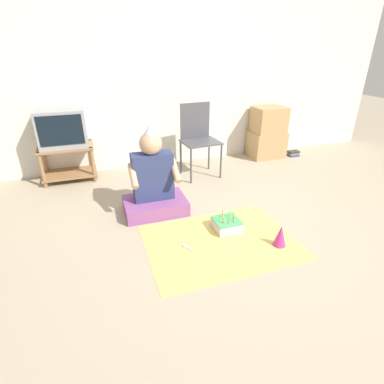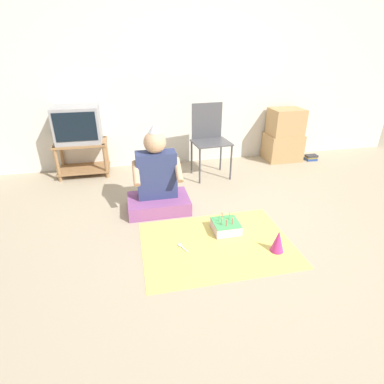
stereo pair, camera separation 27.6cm
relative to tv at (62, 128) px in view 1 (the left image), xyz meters
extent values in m
plane|color=tan|center=(1.59, -2.07, -0.67)|extent=(16.00, 16.00, 0.00)
cube|color=silver|center=(1.59, 0.23, 0.60)|extent=(6.40, 0.06, 2.55)
cube|color=#997047|center=(0.00, 0.00, -0.24)|extent=(0.65, 0.41, 0.03)
cube|color=#997047|center=(0.00, 0.00, -0.59)|extent=(0.65, 0.41, 0.02)
cylinder|color=#997047|center=(-0.29, -0.17, -0.45)|extent=(0.04, 0.04, 0.45)
cylinder|color=#997047|center=(0.29, -0.17, -0.45)|extent=(0.04, 0.04, 0.45)
cylinder|color=#997047|center=(-0.29, 0.17, -0.45)|extent=(0.04, 0.04, 0.45)
cylinder|color=#997047|center=(0.29, 0.17, -0.45)|extent=(0.04, 0.04, 0.45)
cube|color=#99999E|center=(0.00, 0.00, 0.00)|extent=(0.55, 0.39, 0.45)
cube|color=black|center=(0.00, -0.19, 0.01)|extent=(0.49, 0.01, 0.35)
cube|color=#4C4C51|center=(1.63, -0.43, -0.21)|extent=(0.49, 0.42, 0.02)
cube|color=#4C4C51|center=(1.62, -0.25, 0.02)|extent=(0.40, 0.05, 0.46)
cylinder|color=#4C4C51|center=(1.44, -0.62, -0.44)|extent=(0.02, 0.02, 0.46)
cylinder|color=#4C4C51|center=(1.86, -0.58, -0.44)|extent=(0.02, 0.02, 0.46)
cylinder|color=#4C4C51|center=(1.41, -0.27, -0.44)|extent=(0.02, 0.02, 0.46)
cylinder|color=#4C4C51|center=(1.83, -0.24, -0.44)|extent=(0.02, 0.02, 0.46)
cube|color=tan|center=(2.86, -0.02, -0.48)|extent=(0.51, 0.39, 0.39)
cube|color=tan|center=(2.86, -0.02, -0.10)|extent=(0.46, 0.37, 0.37)
cube|color=#284793|center=(3.29, -0.14, -0.66)|extent=(0.16, 0.15, 0.03)
cube|color=#A88933|center=(3.30, -0.14, -0.64)|extent=(0.15, 0.11, 0.02)
cube|color=#333338|center=(3.30, -0.14, -0.61)|extent=(0.17, 0.11, 0.03)
cube|color=#8C4C8C|center=(0.86, -1.18, -0.60)|extent=(0.63, 0.43, 0.14)
cube|color=navy|center=(0.86, -1.14, -0.29)|extent=(0.40, 0.18, 0.48)
sphere|color=tan|center=(0.86, -1.14, 0.05)|extent=(0.22, 0.22, 0.22)
cone|color=silver|center=(0.86, -1.14, 0.19)|extent=(0.12, 0.12, 0.09)
cylinder|color=tan|center=(0.65, -1.24, -0.21)|extent=(0.06, 0.25, 0.21)
cylinder|color=tan|center=(1.06, -1.24, -0.21)|extent=(0.06, 0.25, 0.21)
cube|color=#EAD666|center=(1.28, -1.90, -0.67)|extent=(1.30, 0.96, 0.01)
cube|color=silver|center=(1.42, -1.73, -0.62)|extent=(0.24, 0.24, 0.09)
cube|color=#4CB266|center=(1.42, -1.73, -0.58)|extent=(0.24, 0.24, 0.01)
cylinder|color=#66C666|center=(1.49, -1.73, -0.55)|extent=(0.01, 0.01, 0.07)
sphere|color=#FFCC4C|center=(1.49, -1.73, -0.50)|extent=(0.01, 0.01, 0.01)
cylinder|color=#66C666|center=(1.47, -1.68, -0.55)|extent=(0.01, 0.01, 0.07)
sphere|color=#FFCC4C|center=(1.47, -1.68, -0.50)|extent=(0.01, 0.01, 0.01)
cylinder|color=#EA4C4C|center=(1.40, -1.67, -0.55)|extent=(0.01, 0.01, 0.07)
sphere|color=#FFCC4C|center=(1.40, -1.67, -0.50)|extent=(0.01, 0.01, 0.01)
cylinder|color=#66C666|center=(1.36, -1.70, -0.55)|extent=(0.01, 0.01, 0.07)
sphere|color=#FFCC4C|center=(1.36, -1.70, -0.50)|extent=(0.01, 0.01, 0.01)
cylinder|color=#EA4C4C|center=(1.36, -1.76, -0.55)|extent=(0.01, 0.01, 0.07)
sphere|color=#FFCC4C|center=(1.36, -1.76, -0.50)|extent=(0.01, 0.01, 0.01)
cylinder|color=#EA4C4C|center=(1.40, -1.79, -0.55)|extent=(0.01, 0.01, 0.07)
sphere|color=#FFCC4C|center=(1.40, -1.79, -0.50)|extent=(0.01, 0.01, 0.01)
cylinder|color=#EA4C4C|center=(1.46, -1.78, -0.55)|extent=(0.01, 0.01, 0.07)
sphere|color=#FFCC4C|center=(1.46, -1.78, -0.50)|extent=(0.01, 0.01, 0.01)
cone|color=#CC338C|center=(1.75, -2.11, -0.57)|extent=(0.11, 0.11, 0.19)
ellipsoid|color=white|center=(0.96, -1.86, -0.66)|extent=(0.04, 0.05, 0.01)
cube|color=white|center=(0.99, -1.93, -0.67)|extent=(0.05, 0.10, 0.01)
camera|label=1|loc=(0.34, -3.89, 0.90)|focal=28.00mm
camera|label=2|loc=(0.61, -3.97, 0.90)|focal=28.00mm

